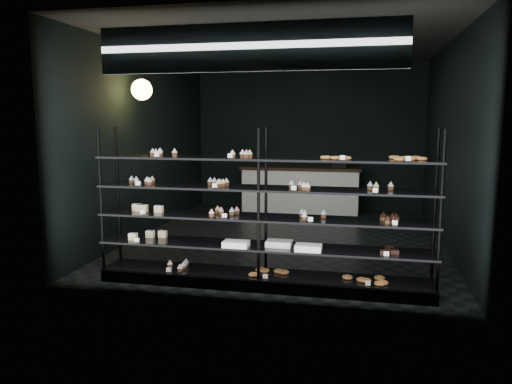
% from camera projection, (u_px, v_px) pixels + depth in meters
% --- Properties ---
extents(room, '(5.01, 6.01, 3.20)m').
position_uv_depth(room, '(288.00, 144.00, 8.19)').
color(room, black).
rests_on(room, ground).
extents(display_shelf, '(4.00, 0.50, 1.91)m').
position_uv_depth(display_shelf, '(261.00, 236.00, 5.95)').
color(display_shelf, black).
rests_on(display_shelf, room).
extents(signage, '(3.30, 0.05, 0.50)m').
position_uv_depth(signage, '(247.00, 47.00, 5.19)').
color(signage, '#0C1E3E').
rests_on(signage, room).
extents(pendant_lamp, '(0.32, 0.32, 0.89)m').
position_uv_depth(pendant_lamp, '(142.00, 90.00, 7.64)').
color(pendant_lamp, black).
rests_on(pendant_lamp, room).
extents(service_counter, '(2.57, 0.65, 1.23)m').
position_uv_depth(service_counter, '(301.00, 189.00, 10.78)').
color(service_counter, white).
rests_on(service_counter, room).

